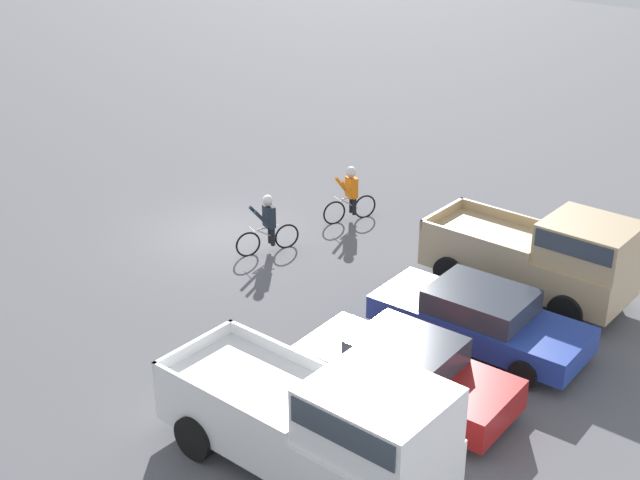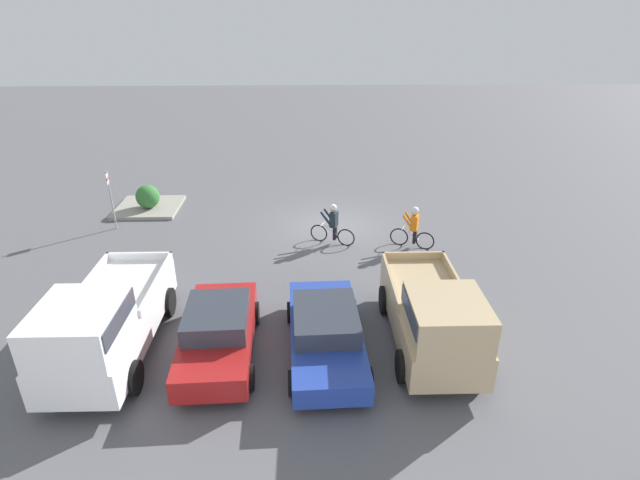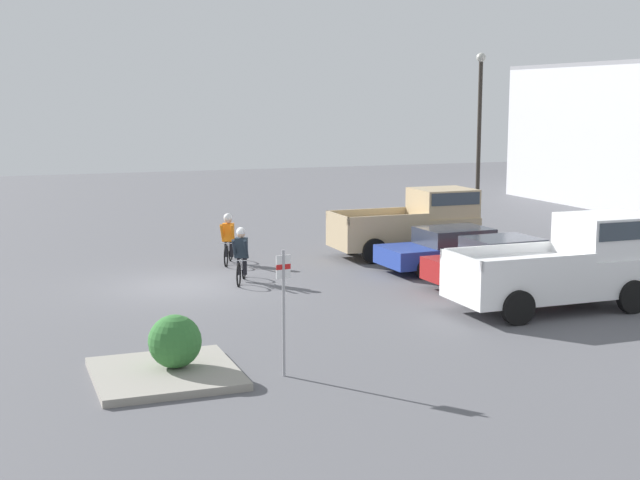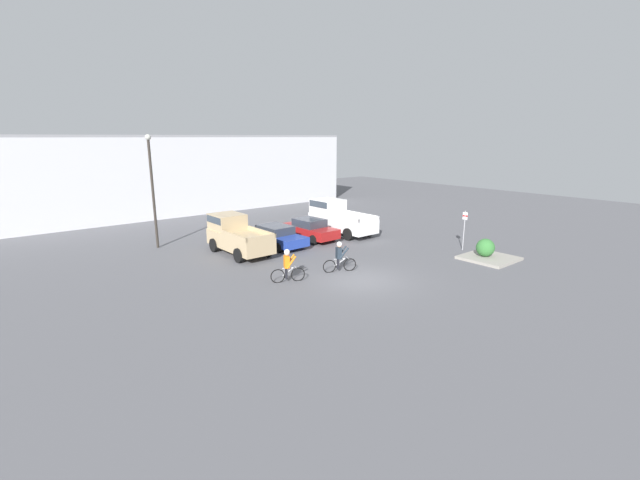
{
  "view_description": "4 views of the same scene",
  "coord_description": "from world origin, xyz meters",
  "px_view_note": "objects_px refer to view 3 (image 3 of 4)",
  "views": [
    {
      "loc": [
        15.65,
        16.38,
        10.34
      ],
      "look_at": [
        0.59,
        3.9,
        1.2
      ],
      "focal_mm": 50.0,
      "sensor_mm": 36.0,
      "label": 1
    },
    {
      "loc": [
        0.98,
        19.14,
        8.44
      ],
      "look_at": [
        0.59,
        3.9,
        1.2
      ],
      "focal_mm": 28.0,
      "sensor_mm": 36.0,
      "label": 2
    },
    {
      "loc": [
        24.72,
        -5.16,
        5.32
      ],
      "look_at": [
        0.59,
        3.9,
        1.2
      ],
      "focal_mm": 50.0,
      "sensor_mm": 36.0,
      "label": 3
    },
    {
      "loc": [
        -14.38,
        -14.14,
        6.88
      ],
      "look_at": [
        0.59,
        3.9,
        1.2
      ],
      "focal_mm": 24.0,
      "sensor_mm": 36.0,
      "label": 4
    }
  ],
  "objects_px": {
    "cyclist_1": "(228,237)",
    "shrub": "(175,341)",
    "pickup_truck_0": "(416,222)",
    "pickup_truck_1": "(572,262)",
    "sedan_0": "(454,249)",
    "sedan_1": "(502,263)",
    "lamppost": "(479,130)",
    "cyclist_0": "(241,254)",
    "fire_lane_sign": "(284,301)"
  },
  "relations": [
    {
      "from": "sedan_1",
      "to": "pickup_truck_1",
      "type": "height_order",
      "value": "pickup_truck_1"
    },
    {
      "from": "lamppost",
      "to": "shrub",
      "type": "distance_m",
      "value": 20.32
    },
    {
      "from": "sedan_0",
      "to": "sedan_1",
      "type": "relative_size",
      "value": 1.09
    },
    {
      "from": "shrub",
      "to": "cyclist_1",
      "type": "bearing_deg",
      "value": 160.24
    },
    {
      "from": "cyclist_1",
      "to": "shrub",
      "type": "height_order",
      "value": "cyclist_1"
    },
    {
      "from": "sedan_1",
      "to": "sedan_0",
      "type": "bearing_deg",
      "value": 179.95
    },
    {
      "from": "sedan_1",
      "to": "lamppost",
      "type": "xyz_separation_m",
      "value": [
        -8.86,
        4.39,
        3.38
      ]
    },
    {
      "from": "cyclist_1",
      "to": "fire_lane_sign",
      "type": "xyz_separation_m",
      "value": [
        11.93,
        -2.04,
        0.63
      ]
    },
    {
      "from": "pickup_truck_0",
      "to": "sedan_1",
      "type": "height_order",
      "value": "pickup_truck_0"
    },
    {
      "from": "sedan_0",
      "to": "lamppost",
      "type": "height_order",
      "value": "lamppost"
    },
    {
      "from": "cyclist_1",
      "to": "shrub",
      "type": "distance_m",
      "value": 11.81
    },
    {
      "from": "pickup_truck_1",
      "to": "shrub",
      "type": "height_order",
      "value": "pickup_truck_1"
    },
    {
      "from": "sedan_1",
      "to": "pickup_truck_1",
      "type": "distance_m",
      "value": 2.86
    },
    {
      "from": "sedan_1",
      "to": "cyclist_1",
      "type": "bearing_deg",
      "value": -135.21
    },
    {
      "from": "cyclist_1",
      "to": "fire_lane_sign",
      "type": "relative_size",
      "value": 0.67
    },
    {
      "from": "sedan_1",
      "to": "pickup_truck_0",
      "type": "bearing_deg",
      "value": 178.97
    },
    {
      "from": "sedan_1",
      "to": "lamppost",
      "type": "bearing_deg",
      "value": 153.65
    },
    {
      "from": "sedan_0",
      "to": "lamppost",
      "type": "distance_m",
      "value": 8.23
    },
    {
      "from": "sedan_1",
      "to": "fire_lane_sign",
      "type": "bearing_deg",
      "value": -56.22
    },
    {
      "from": "cyclist_1",
      "to": "fire_lane_sign",
      "type": "height_order",
      "value": "fire_lane_sign"
    },
    {
      "from": "cyclist_1",
      "to": "sedan_0",
      "type": "bearing_deg",
      "value": 60.64
    },
    {
      "from": "cyclist_0",
      "to": "fire_lane_sign",
      "type": "height_order",
      "value": "fire_lane_sign"
    },
    {
      "from": "cyclist_0",
      "to": "cyclist_1",
      "type": "relative_size",
      "value": 1.02
    },
    {
      "from": "pickup_truck_0",
      "to": "sedan_0",
      "type": "distance_m",
      "value": 2.84
    },
    {
      "from": "sedan_0",
      "to": "cyclist_1",
      "type": "relative_size",
      "value": 2.86
    },
    {
      "from": "sedan_1",
      "to": "fire_lane_sign",
      "type": "height_order",
      "value": "fire_lane_sign"
    },
    {
      "from": "sedan_1",
      "to": "shrub",
      "type": "relative_size",
      "value": 4.23
    },
    {
      "from": "sedan_1",
      "to": "cyclist_1",
      "type": "relative_size",
      "value": 2.63
    },
    {
      "from": "sedan_1",
      "to": "cyclist_0",
      "type": "xyz_separation_m",
      "value": [
        -3.33,
        -6.71,
        0.12
      ]
    },
    {
      "from": "sedan_1",
      "to": "lamppost",
      "type": "relative_size",
      "value": 0.63
    },
    {
      "from": "sedan_1",
      "to": "pickup_truck_1",
      "type": "relative_size",
      "value": 0.82
    },
    {
      "from": "pickup_truck_1",
      "to": "cyclist_1",
      "type": "bearing_deg",
      "value": -144.28
    },
    {
      "from": "sedan_1",
      "to": "fire_lane_sign",
      "type": "distance_m",
      "value": 10.07
    },
    {
      "from": "sedan_0",
      "to": "cyclist_1",
      "type": "distance_m",
      "value": 7.23
    },
    {
      "from": "pickup_truck_1",
      "to": "shrub",
      "type": "distance_m",
      "value": 10.76
    },
    {
      "from": "pickup_truck_0",
      "to": "cyclist_1",
      "type": "bearing_deg",
      "value": -96.64
    },
    {
      "from": "shrub",
      "to": "sedan_1",
      "type": "bearing_deg",
      "value": 114.84
    },
    {
      "from": "pickup_truck_0",
      "to": "cyclist_0",
      "type": "bearing_deg",
      "value": -71.52
    },
    {
      "from": "sedan_1",
      "to": "lamppost",
      "type": "height_order",
      "value": "lamppost"
    },
    {
      "from": "pickup_truck_0",
      "to": "fire_lane_sign",
      "type": "relative_size",
      "value": 1.99
    },
    {
      "from": "pickup_truck_1",
      "to": "sedan_1",
      "type": "bearing_deg",
      "value": -174.35
    },
    {
      "from": "cyclist_0",
      "to": "fire_lane_sign",
      "type": "relative_size",
      "value": 0.69
    },
    {
      "from": "sedan_0",
      "to": "cyclist_1",
      "type": "bearing_deg",
      "value": -119.36
    },
    {
      "from": "sedan_0",
      "to": "pickup_truck_1",
      "type": "xyz_separation_m",
      "value": [
        5.6,
        0.27,
        0.54
      ]
    },
    {
      "from": "pickup_truck_1",
      "to": "shrub",
      "type": "bearing_deg",
      "value": -79.48
    },
    {
      "from": "sedan_1",
      "to": "fire_lane_sign",
      "type": "xyz_separation_m",
      "value": [
        5.58,
        -8.34,
        0.77
      ]
    },
    {
      "from": "cyclist_1",
      "to": "shrub",
      "type": "xyz_separation_m",
      "value": [
        11.11,
        -3.99,
        -0.19
      ]
    },
    {
      "from": "pickup_truck_0",
      "to": "shrub",
      "type": "height_order",
      "value": "pickup_truck_0"
    },
    {
      "from": "sedan_0",
      "to": "shrub",
      "type": "bearing_deg",
      "value": -53.69
    },
    {
      "from": "sedan_0",
      "to": "pickup_truck_1",
      "type": "relative_size",
      "value": 0.89
    }
  ]
}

